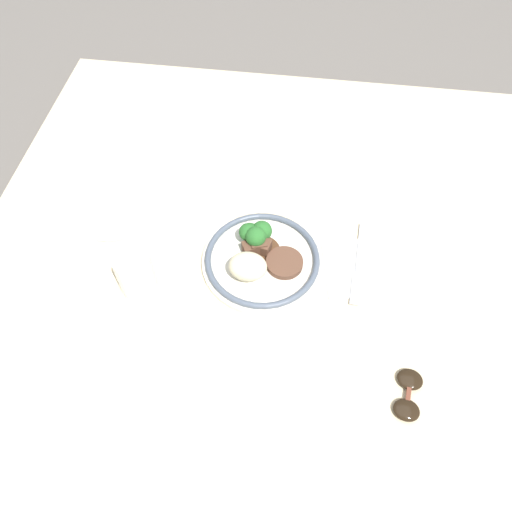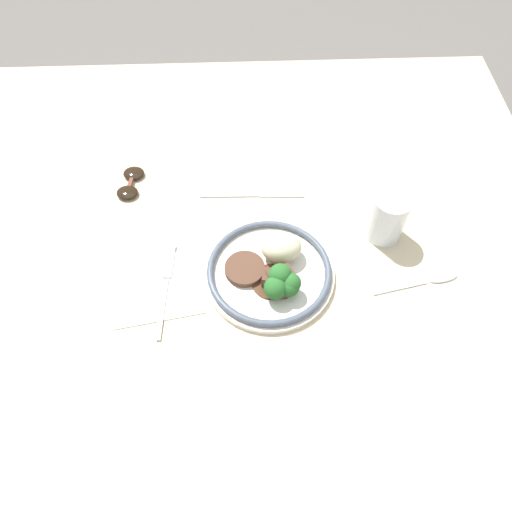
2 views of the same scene
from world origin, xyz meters
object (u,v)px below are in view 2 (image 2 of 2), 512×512
Objects in this scene: plate at (272,271)px; fork at (167,281)px; spoon at (433,280)px; juice_glass at (387,219)px; knife at (256,195)px; sunglasses at (131,183)px.

fork is at bearing -178.93° from plate.
plate is at bearing 164.23° from spoon.
fork is at bearing 166.25° from spoon.
spoon is (0.07, -0.11, -0.04)m from juice_glass.
plate reaches higher than fork.
juice_glass is at bearing -22.63° from knife.
juice_glass is 1.03× the size of sunglasses.
sunglasses is at bearing 23.79° from fork.
juice_glass is (0.22, 0.09, 0.03)m from plate.
sunglasses is (-0.09, 0.23, 0.00)m from fork.
sunglasses is at bearing 172.59° from knife.
sunglasses is at bearing 139.84° from plate.
fork is (-0.40, -0.09, -0.04)m from juice_glass.
knife is (0.17, 0.20, -0.00)m from fork.
fork is at bearing -61.31° from sunglasses.
knife is at bearing 133.50° from spoon.
fork is at bearing -167.21° from juice_glass.
spoon is (0.31, -0.21, 0.00)m from knife.
plate is 0.19m from knife.
juice_glass is 0.51m from sunglasses.
sunglasses reaches higher than fork.
spoon is (0.29, -0.02, -0.02)m from plate.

